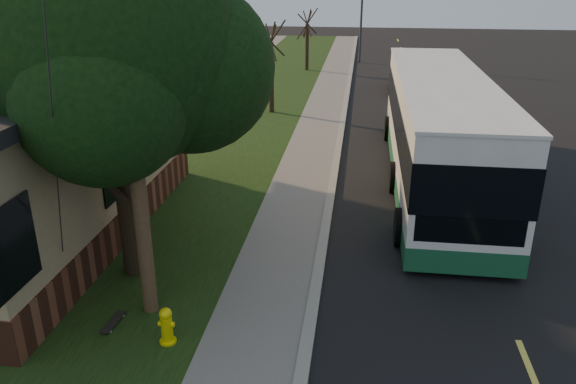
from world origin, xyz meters
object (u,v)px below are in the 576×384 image
object	(u,v)px
distant_car	(405,78)
transit_bus	(438,128)
skateboard_main	(113,322)
dumpster	(4,215)
leafy_tree	(116,46)
bare_tree_near	(271,69)
traffic_signal	(361,18)
bare_tree_far	(307,41)
fire_hydrant	(167,326)
utility_pole	(127,90)

from	to	relation	value
distant_car	transit_bus	bearing A→B (deg)	-89.03
skateboard_main	dumpster	world-z (taller)	dumpster
distant_car	leafy_tree	bearing A→B (deg)	-108.26
bare_tree_near	traffic_signal	xyz separation A→B (m)	(4.00, 16.00, 1.01)
bare_tree_near	bare_tree_far	distance (m)	12.01
fire_hydrant	dumpster	distance (m)	6.69
bare_tree_far	distant_car	size ratio (longest dim) A/B	0.94
bare_tree_far	traffic_signal	size ratio (longest dim) A/B	0.73
bare_tree_near	traffic_signal	bearing A→B (deg)	75.96
utility_pole	distant_car	size ratio (longest dim) A/B	2.12
utility_pole	transit_bus	bearing A→B (deg)	52.15
leafy_tree	distant_car	xyz separation A→B (m)	(7.38, 21.51, -4.44)
leafy_tree	bare_tree_near	bearing A→B (deg)	87.50
leafy_tree	traffic_signal	xyz separation A→B (m)	(4.67, 31.35, -2.00)
leafy_tree	traffic_signal	distance (m)	31.76
fire_hydrant	leafy_tree	bearing A→B (deg)	120.67
bare_tree_far	leafy_tree	bearing A→B (deg)	-92.45
bare_tree_far	distant_car	xyz separation A→B (m)	(6.21, -5.84, -1.27)
transit_bus	skateboard_main	distance (m)	11.68
transit_bus	utility_pole	bearing A→B (deg)	-127.85
traffic_signal	bare_tree_near	bearing A→B (deg)	-104.04
utility_pole	skateboard_main	world-z (taller)	utility_pole
utility_pole	transit_bus	world-z (taller)	utility_pole
traffic_signal	bare_tree_far	bearing A→B (deg)	-131.19
utility_pole	bare_tree_near	size ratio (longest dim) A/B	2.11
transit_bus	skateboard_main	world-z (taller)	transit_bus
fire_hydrant	bare_tree_near	size ratio (longest dim) A/B	0.17
fire_hydrant	utility_pole	world-z (taller)	utility_pole
leafy_tree	transit_bus	world-z (taller)	leafy_tree
fire_hydrant	dumpster	world-z (taller)	dumpster
utility_pole	leafy_tree	xyz separation A→B (m)	(-0.87, 1.66, 0.54)
fire_hydrant	skateboard_main	xyz separation A→B (m)	(-1.25, 0.40, -0.31)
transit_bus	bare_tree_far	bearing A→B (deg)	107.02
bare_tree_near	distant_car	world-z (taller)	bare_tree_near
leafy_tree	fire_hydrant	bearing A→B (deg)	-59.33
transit_bus	distant_car	world-z (taller)	transit_bus
skateboard_main	dumpster	size ratio (longest dim) A/B	0.48
bare_tree_near	distant_car	size ratio (longest dim) A/B	1.01
bare_tree_far	dumpster	world-z (taller)	bare_tree_far
fire_hydrant	transit_bus	xyz separation A→B (m)	(5.88, 9.47, 1.43)
bare_tree_far	transit_bus	bearing A→B (deg)	-72.98
bare_tree_far	skateboard_main	world-z (taller)	bare_tree_far
traffic_signal	skateboard_main	bearing A→B (deg)	-97.38
distant_car	utility_pole	bearing A→B (deg)	-105.03
distant_car	fire_hydrant	bearing A→B (deg)	-102.85
utility_pole	bare_tree_near	xyz separation A→B (m)	(-0.19, 17.01, -2.48)
dumpster	distant_car	world-z (taller)	distant_car
utility_pole	distant_car	bearing A→B (deg)	74.29
bare_tree_near	transit_bus	world-z (taller)	bare_tree_near
bare_tree_near	skateboard_main	size ratio (longest dim) A/B	5.56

